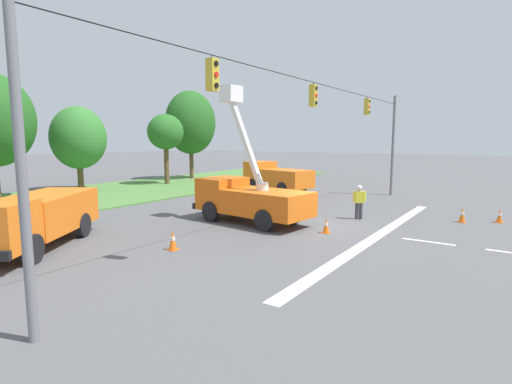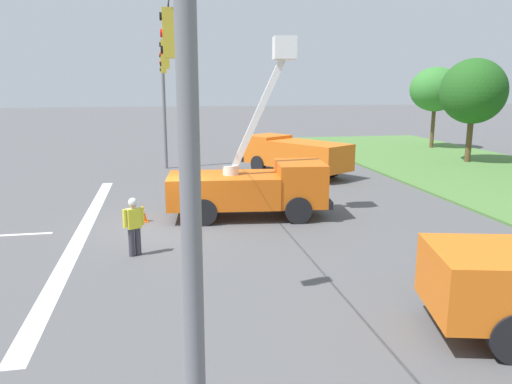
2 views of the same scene
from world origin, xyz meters
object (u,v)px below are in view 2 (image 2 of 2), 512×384
(tree_west, at_px, (473,92))
(traffic_cone_mid_right, at_px, (143,213))
(utility_truck_bucket_lift, at_px, (253,183))
(utility_truck_support_far, at_px, (295,154))
(tree_far_west, at_px, (435,90))
(road_worker, at_px, (134,223))
(traffic_cone_foreground_left, at_px, (221,180))

(tree_west, xyz_separation_m, traffic_cone_mid_right, (10.52, -20.26, -4.24))
(utility_truck_bucket_lift, distance_m, utility_truck_support_far, 9.37)
(tree_far_west, xyz_separation_m, utility_truck_support_far, (9.31, -13.75, -3.42))
(tree_far_west, xyz_separation_m, tree_west, (7.24, -1.59, -0.05))
(tree_far_west, relative_size, utility_truck_support_far, 0.95)
(tree_west, distance_m, traffic_cone_mid_right, 23.22)
(road_worker, bearing_deg, traffic_cone_foreground_left, 158.50)
(utility_truck_bucket_lift, distance_m, traffic_cone_foreground_left, 5.83)
(tree_far_west, relative_size, traffic_cone_mid_right, 9.22)
(utility_truck_support_far, bearing_deg, tree_far_west, 124.11)
(tree_far_west, xyz_separation_m, utility_truck_bucket_lift, (17.79, -17.71, -3.31))
(tree_west, distance_m, utility_truck_bucket_lift, 19.54)
(road_worker, distance_m, traffic_cone_mid_right, 3.84)
(tree_west, bearing_deg, traffic_cone_mid_right, -62.55)
(traffic_cone_mid_right, bearing_deg, tree_far_west, 129.10)
(utility_truck_support_far, relative_size, traffic_cone_foreground_left, 8.87)
(utility_truck_bucket_lift, bearing_deg, traffic_cone_mid_right, -90.39)
(traffic_cone_foreground_left, height_order, traffic_cone_mid_right, traffic_cone_foreground_left)
(utility_truck_support_far, bearing_deg, traffic_cone_mid_right, -43.81)
(tree_west, bearing_deg, utility_truck_bucket_lift, -56.78)
(road_worker, distance_m, traffic_cone_foreground_left, 10.21)
(traffic_cone_foreground_left, bearing_deg, traffic_cone_mid_right, -32.32)
(tree_far_west, bearing_deg, tree_west, -12.41)
(traffic_cone_mid_right, bearing_deg, road_worker, -1.97)
(road_worker, height_order, traffic_cone_mid_right, road_worker)
(traffic_cone_foreground_left, distance_m, traffic_cone_mid_right, 6.74)
(traffic_cone_mid_right, bearing_deg, utility_truck_bucket_lift, 89.61)
(tree_west, height_order, utility_truck_bucket_lift, utility_truck_bucket_lift)
(utility_truck_bucket_lift, bearing_deg, traffic_cone_foreground_left, -174.59)
(tree_west, height_order, traffic_cone_foreground_left, tree_west)
(road_worker, bearing_deg, utility_truck_support_far, 146.04)
(tree_west, xyz_separation_m, traffic_cone_foreground_left, (4.83, -16.66, -4.20))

